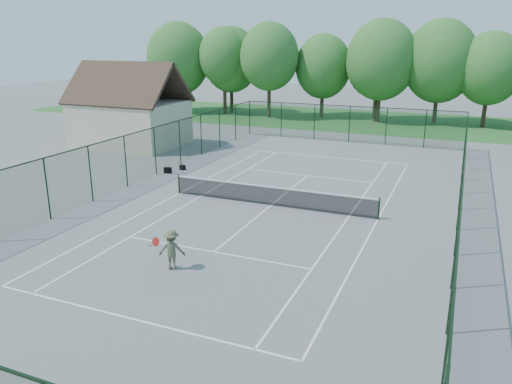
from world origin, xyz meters
TOP-DOWN VIEW (x-y plane):
  - ground at (0.00, 0.00)m, footprint 140.00×140.00m
  - grass_far at (0.00, 30.00)m, footprint 80.00×16.00m
  - court_lines at (0.00, 0.00)m, footprint 11.05×23.85m
  - tennis_net at (0.00, 0.00)m, footprint 11.08×0.08m
  - fence_enclosure at (0.00, 0.00)m, footprint 18.05×36.05m
  - utility_building at (-16.00, 10.00)m, footprint 8.60×6.27m
  - tree_line_far at (0.00, 30.00)m, footprint 39.40×6.40m
  - sports_bag_a at (-8.49, 3.54)m, footprint 0.50×0.36m
  - sports_bag_b at (-8.05, 4.64)m, footprint 0.46×0.38m
  - tennis_player at (-0.73, -8.37)m, footprint 1.68×0.90m

SIDE VIEW (x-z plane):
  - ground at x=0.00m, z-range 0.00..0.00m
  - court_lines at x=0.00m, z-range 0.00..0.01m
  - grass_far at x=0.00m, z-range 0.00..0.01m
  - sports_bag_b at x=-8.05m, z-range 0.00..0.31m
  - sports_bag_a at x=-8.49m, z-range 0.00..0.37m
  - tennis_net at x=0.00m, z-range 0.03..1.13m
  - tennis_player at x=-0.73m, z-range 0.00..1.56m
  - fence_enclosure at x=0.00m, z-range 0.05..3.07m
  - utility_building at x=-16.00m, z-range -0.20..6.44m
  - tree_line_far at x=0.00m, z-range 1.14..10.84m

